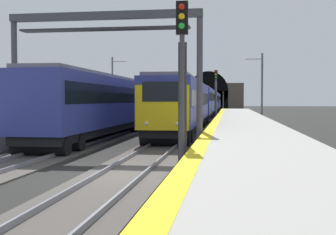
# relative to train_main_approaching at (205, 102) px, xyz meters

# --- Properties ---
(ground_plane) EXTENTS (320.00, 320.00, 0.00)m
(ground_plane) POSITION_rel_train_main_approaching_xyz_m (-47.90, 0.00, -2.27)
(ground_plane) COLOR black
(platform_right) EXTENTS (112.00, 4.18, 1.09)m
(platform_right) POSITION_rel_train_main_approaching_xyz_m (-47.90, -4.37, -1.72)
(platform_right) COLOR #9E9B93
(platform_right) RESTS_ON ground_plane
(platform_right_edge_strip) EXTENTS (112.00, 0.50, 0.01)m
(platform_right_edge_strip) POSITION_rel_train_main_approaching_xyz_m (-47.90, -2.52, -1.17)
(platform_right_edge_strip) COLOR yellow
(platform_right_edge_strip) RESTS_ON platform_right
(track_main_line) EXTENTS (160.00, 2.82, 0.21)m
(track_main_line) POSITION_rel_train_main_approaching_xyz_m (-47.90, 0.00, -2.23)
(track_main_line) COLOR #4C4742
(track_main_line) RESTS_ON ground_plane
(train_main_approaching) EXTENTS (80.75, 3.01, 3.96)m
(train_main_approaching) POSITION_rel_train_main_approaching_xyz_m (0.00, 0.00, 0.00)
(train_main_approaching) COLOR navy
(train_main_approaching) RESTS_ON ground_plane
(train_adjacent_platform) EXTENTS (55.39, 2.93, 4.07)m
(train_adjacent_platform) POSITION_rel_train_main_approaching_xyz_m (-16.86, 4.80, 0.05)
(train_adjacent_platform) COLOR navy
(train_adjacent_platform) RESTS_ON ground_plane
(railway_signal_near) EXTENTS (0.39, 0.38, 5.66)m
(railway_signal_near) POSITION_rel_train_main_approaching_xyz_m (-47.77, -1.90, 1.13)
(railway_signal_near) COLOR #38383D
(railway_signal_near) RESTS_ON ground_plane
(railway_signal_mid) EXTENTS (0.39, 0.38, 5.89)m
(railway_signal_mid) POSITION_rel_train_main_approaching_xyz_m (-12.37, -1.90, 1.26)
(railway_signal_mid) COLOR #4C4C54
(railway_signal_mid) RESTS_ON ground_plane
(railway_signal_far) EXTENTS (0.39, 0.38, 4.76)m
(railway_signal_far) POSITION_rel_train_main_approaching_xyz_m (49.65, -1.90, 0.54)
(railway_signal_far) COLOR #4C4C54
(railway_signal_far) RESTS_ON ground_plane
(overhead_signal_gantry) EXTENTS (0.70, 9.23, 6.61)m
(overhead_signal_gantry) POSITION_rel_train_main_approaching_xyz_m (-42.03, 2.40, 2.81)
(overhead_signal_gantry) COLOR #3F3F47
(overhead_signal_gantry) RESTS_ON ground_plane
(tunnel_portal) EXTENTS (2.84, 19.71, 11.04)m
(tunnel_portal) POSITION_rel_train_main_approaching_xyz_m (61.02, 2.40, 1.39)
(tunnel_portal) COLOR #51473D
(tunnel_portal) RESTS_ON ground_plane
(catenary_mast_near) EXTENTS (0.22, 1.91, 7.44)m
(catenary_mast_near) POSITION_rel_train_main_approaching_xyz_m (-15.07, -6.83, 1.55)
(catenary_mast_near) COLOR #595B60
(catenary_mast_near) RESTS_ON ground_plane
(catenary_mast_far) EXTENTS (0.22, 2.04, 8.09)m
(catenary_mast_far) POSITION_rel_train_main_approaching_xyz_m (-7.32, 11.63, 1.88)
(catenary_mast_far) COLOR #595B60
(catenary_mast_far) RESTS_ON ground_plane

